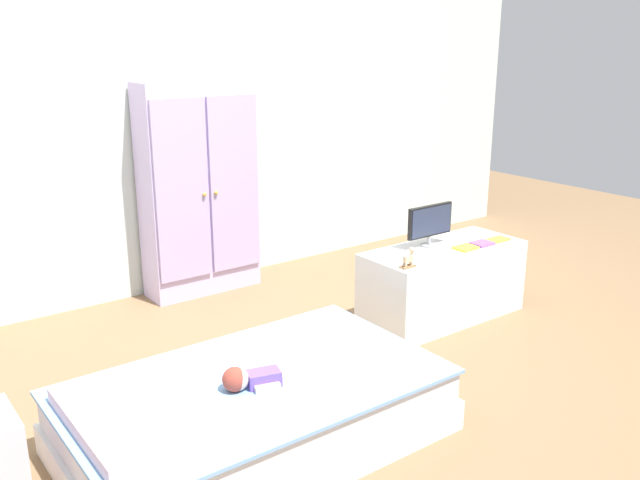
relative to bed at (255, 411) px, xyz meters
name	(u,v)px	position (x,y,z in m)	size (l,w,h in m)	color
ground_plane	(299,382)	(0.44, 0.32, -0.15)	(10.00, 10.00, 0.02)	brown
back_wall	(148,79)	(0.44, 1.89, 1.21)	(6.40, 0.05, 2.70)	silver
bed	(255,411)	(0.00, 0.00, 0.00)	(1.50, 0.90, 0.28)	white
pillow	(121,418)	(-0.55, 0.00, 0.17)	(0.32, 0.64, 0.05)	silver
doll	(253,378)	(-0.03, -0.05, 0.18)	(0.39, 0.17, 0.10)	#6B4CB2
wardrobe	(199,189)	(0.65, 1.71, 0.54)	(0.72, 0.30, 1.34)	silver
tv_stand	(442,283)	(1.56, 0.46, 0.08)	(0.98, 0.42, 0.43)	silver
tv_monitor	(430,222)	(1.51, 0.53, 0.44)	(0.33, 0.10, 0.24)	#99999E
rocking_horse_toy	(409,258)	(1.15, 0.32, 0.34)	(0.09, 0.04, 0.11)	#8E6642
book_yellow	(466,248)	(1.63, 0.36, 0.30)	(0.13, 0.10, 0.01)	gold
book_purple	(482,244)	(1.77, 0.36, 0.30)	(0.12, 0.10, 0.01)	#8E51B2
book_orange	(497,240)	(1.91, 0.36, 0.30)	(0.15, 0.09, 0.01)	orange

